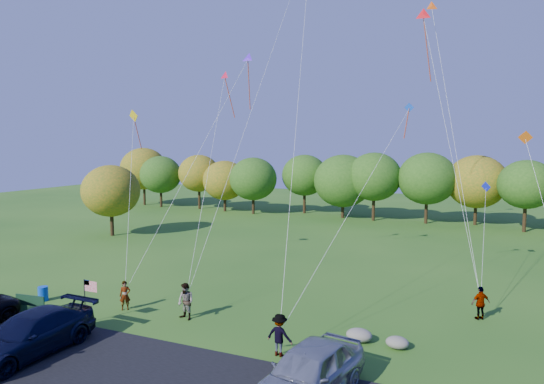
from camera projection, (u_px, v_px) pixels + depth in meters
The scene contains 14 objects.
ground at pixel (210, 340), 22.33m from camera, with size 140.00×140.00×0.00m, color #265819.
asphalt_lane at pixel (157, 378), 18.68m from camera, with size 44.00×6.00×0.06m, color black.
treeline at pixel (399, 182), 54.42m from camera, with size 75.96×28.27×8.32m.
minivan_navy at pixel (29, 335), 20.62m from camera, with size 2.45×6.03×1.75m, color black.
minivan_silver at pixel (309, 372), 17.06m from camera, with size 2.26×5.62×1.92m, color #9FA2A9.
flyer_a at pixel (125, 295), 26.34m from camera, with size 0.58×0.38×1.60m, color #4C4C59.
flyer_b at pixel (186, 302), 24.88m from camera, with size 0.92×0.72×1.89m, color #4C4C59.
flyer_c at pixel (280, 335), 20.64m from camera, with size 1.18×0.68×1.82m, color #4C4C59.
flyer_d at pixel (481, 303), 24.89m from camera, with size 1.02×0.42×1.73m, color #4C4C59.
park_bench at pixel (31, 304), 25.78m from camera, with size 1.85×0.55×1.02m.
trash_barrel at pixel (43, 294), 27.88m from camera, with size 0.55×0.55×0.83m, color blue.
flag_assembly at pixel (88, 291), 24.19m from camera, with size 0.84×0.55×2.27m.
boulder_near at pixel (359, 335), 22.16m from camera, with size 1.20×0.94×0.60m, color gray.
boulder_far at pixel (397, 343), 21.42m from camera, with size 1.02×0.85×0.53m, color gray.
Camera 1 is at (11.30, -18.54, 9.07)m, focal length 32.00 mm.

